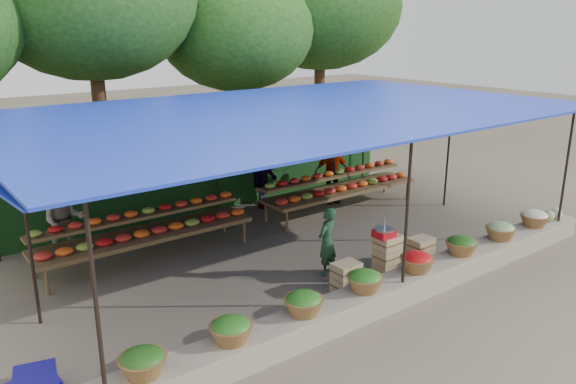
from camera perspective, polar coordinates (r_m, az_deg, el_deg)
ground at (r=11.32m, az=0.40°, el=-5.86°), size 60.00×60.00×0.00m
stone_curb at (r=9.41m, az=10.80°, el=-9.75°), size 10.60×0.55×0.40m
stall_canopy at (r=10.65m, az=0.19°, el=7.67°), size 10.80×6.60×2.82m
produce_baskets at (r=9.18m, az=10.50°, el=-7.90°), size 8.98×0.58×0.34m
netting_backdrop at (r=13.46m, az=-7.80°, el=3.24°), size 10.60×0.06×2.50m
tree_row at (r=15.95m, az=-12.14°, el=17.62°), size 16.51×5.50×7.12m
fruit_table_left at (r=11.05m, az=-14.31°, el=-3.62°), size 4.21×0.95×0.93m
fruit_table_right at (r=13.63m, az=5.31°, el=0.70°), size 4.21×0.95×0.93m
crate_counter at (r=10.22m, az=9.95°, el=-6.81°), size 2.35×0.34×0.77m
weighing_scale at (r=9.95m, az=9.73°, el=-4.05°), size 0.36×0.36×0.38m
vendor_seated at (r=10.05m, az=3.99°, el=-5.02°), size 0.54×0.44×1.26m
customer_left at (r=11.45m, az=-21.82°, el=-2.65°), size 0.92×0.82×1.58m
customer_mid at (r=13.62m, az=-2.36°, el=1.73°), size 1.24×1.05×1.66m
customer_right at (r=14.08m, az=4.47°, el=2.00°), size 1.00×0.66×1.57m
blue_crate_front at (r=7.91m, az=-24.26°, el=-16.99°), size 0.56×0.46×0.29m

